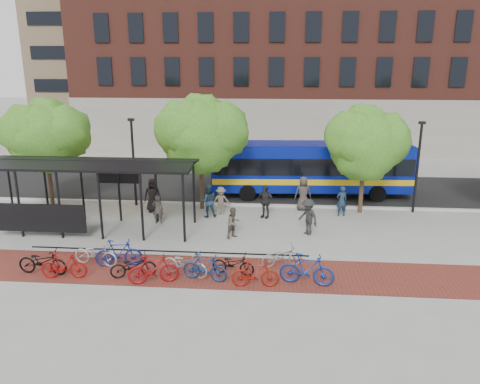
# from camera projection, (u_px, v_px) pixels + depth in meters

# --- Properties ---
(ground) EXTENTS (160.00, 160.00, 0.00)m
(ground) POSITION_uv_depth(u_px,v_px,m) (250.00, 230.00, 23.72)
(ground) COLOR #9E9E99
(ground) RESTS_ON ground
(asphalt_street) EXTENTS (160.00, 8.00, 0.01)m
(asphalt_street) POSITION_uv_depth(u_px,v_px,m) (258.00, 188.00, 31.39)
(asphalt_street) COLOR black
(asphalt_street) RESTS_ON ground
(curb) EXTENTS (160.00, 0.25, 0.12)m
(curb) POSITION_uv_depth(u_px,v_px,m) (254.00, 205.00, 27.54)
(curb) COLOR #B7B7B2
(curb) RESTS_ON ground
(brick_strip) EXTENTS (24.00, 3.00, 0.01)m
(brick_strip) POSITION_uv_depth(u_px,v_px,m) (194.00, 271.00, 19.09)
(brick_strip) COLOR maroon
(brick_strip) RESTS_ON ground
(bike_rack_rail) EXTENTS (12.00, 0.05, 0.95)m
(bike_rack_rail) POSITION_uv_depth(u_px,v_px,m) (168.00, 261.00, 20.06)
(bike_rack_rail) COLOR black
(bike_rack_rail) RESTS_ON ground
(building_brick) EXTENTS (55.00, 14.00, 20.00)m
(building_brick) POSITION_uv_depth(u_px,v_px,m) (371.00, 41.00, 45.10)
(building_brick) COLOR brown
(building_brick) RESTS_ON ground
(building_tower) EXTENTS (22.00, 22.00, 30.00)m
(building_tower) POSITION_uv_depth(u_px,v_px,m) (144.00, 4.00, 59.21)
(building_tower) COLOR #7A664C
(building_tower) RESTS_ON ground
(bus_shelter) EXTENTS (10.60, 3.07, 3.60)m
(bus_shelter) POSITION_uv_depth(u_px,v_px,m) (86.00, 171.00, 23.09)
(bus_shelter) COLOR black
(bus_shelter) RESTS_ON ground
(tree_a) EXTENTS (4.90, 4.00, 6.18)m
(tree_a) POSITION_uv_depth(u_px,v_px,m) (47.00, 134.00, 26.71)
(tree_a) COLOR #382619
(tree_a) RESTS_ON ground
(tree_b) EXTENTS (5.15, 4.20, 6.47)m
(tree_b) POSITION_uv_depth(u_px,v_px,m) (202.00, 132.00, 25.94)
(tree_b) COLOR #382619
(tree_b) RESTS_ON ground
(tree_c) EXTENTS (4.66, 3.80, 5.92)m
(tree_c) POSITION_uv_depth(u_px,v_px,m) (366.00, 141.00, 25.34)
(tree_c) COLOR #382619
(tree_c) RESTS_ON ground
(lamp_post_left) EXTENTS (0.35, 0.20, 5.12)m
(lamp_post_left) POSITION_uv_depth(u_px,v_px,m) (133.00, 160.00, 26.97)
(lamp_post_left) COLOR black
(lamp_post_left) RESTS_ON ground
(lamp_post_right) EXTENTS (0.35, 0.20, 5.12)m
(lamp_post_right) POSITION_uv_depth(u_px,v_px,m) (418.00, 165.00, 25.70)
(lamp_post_right) COLOR black
(lamp_post_right) RESTS_ON ground
(bus) EXTENTS (12.44, 3.46, 3.32)m
(bus) POSITION_uv_depth(u_px,v_px,m) (311.00, 166.00, 29.24)
(bus) COLOR #07178E
(bus) RESTS_ON ground
(bike_0) EXTENTS (2.08, 0.83, 1.07)m
(bike_0) POSITION_uv_depth(u_px,v_px,m) (42.00, 262.00, 18.72)
(bike_0) COLOR black
(bike_0) RESTS_ON ground
(bike_1) EXTENTS (1.86, 0.66, 1.10)m
(bike_1) POSITION_uv_depth(u_px,v_px,m) (64.00, 265.00, 18.34)
(bike_1) COLOR #9A0F0E
(bike_1) RESTS_ON ground
(bike_2) EXTENTS (2.09, 1.07, 1.05)m
(bike_2) POSITION_uv_depth(u_px,v_px,m) (96.00, 253.00, 19.53)
(bike_2) COLOR #ABABAD
(bike_2) RESTS_ON ground
(bike_3) EXTENTS (2.01, 0.90, 1.17)m
(bike_3) POSITION_uv_depth(u_px,v_px,m) (119.00, 253.00, 19.43)
(bike_3) COLOR navy
(bike_3) RESTS_ON ground
(bike_4) EXTENTS (1.90, 1.13, 0.94)m
(bike_4) POSITION_uv_depth(u_px,v_px,m) (133.00, 266.00, 18.47)
(bike_4) COLOR black
(bike_4) RESTS_ON ground
(bike_5) EXTENTS (2.02, 1.04, 1.17)m
(bike_5) POSITION_uv_depth(u_px,v_px,m) (153.00, 269.00, 17.91)
(bike_5) COLOR maroon
(bike_5) RESTS_ON ground
(bike_6) EXTENTS (2.12, 1.29, 1.05)m
(bike_6) POSITION_uv_depth(u_px,v_px,m) (185.00, 263.00, 18.57)
(bike_6) COLOR gray
(bike_6) RESTS_ON ground
(bike_7) EXTENTS (1.90, 0.89, 1.10)m
(bike_7) POSITION_uv_depth(u_px,v_px,m) (205.00, 267.00, 18.15)
(bike_7) COLOR navy
(bike_7) RESTS_ON ground
(bike_8) EXTENTS (1.80, 0.88, 0.91)m
(bike_8) POSITION_uv_depth(u_px,v_px,m) (233.00, 264.00, 18.71)
(bike_8) COLOR black
(bike_8) RESTS_ON ground
(bike_9) EXTENTS (1.84, 0.61, 1.09)m
(bike_9) POSITION_uv_depth(u_px,v_px,m) (255.00, 274.00, 17.65)
(bike_9) COLOR maroon
(bike_9) RESTS_ON ground
(bike_10) EXTENTS (1.84, 1.08, 0.91)m
(bike_10) POSITION_uv_depth(u_px,v_px,m) (282.00, 256.00, 19.43)
(bike_10) COLOR gray
(bike_10) RESTS_ON ground
(bike_11) EXTENTS (2.18, 0.95, 1.26)m
(bike_11) POSITION_uv_depth(u_px,v_px,m) (307.00, 269.00, 17.80)
(bike_11) COLOR navy
(bike_11) RESTS_ON ground
(pedestrian_0) EXTENTS (1.10, 0.90, 1.93)m
(pedestrian_0) POSITION_uv_depth(u_px,v_px,m) (152.00, 195.00, 26.32)
(pedestrian_0) COLOR black
(pedestrian_0) RESTS_ON ground
(pedestrian_1) EXTENTS (0.59, 0.40, 1.57)m
(pedestrian_1) POSITION_uv_depth(u_px,v_px,m) (158.00, 209.00, 24.45)
(pedestrian_1) COLOR #403833
(pedestrian_1) RESTS_ON ground
(pedestrian_2) EXTENTS (1.03, 0.88, 1.83)m
(pedestrian_2) POSITION_uv_depth(u_px,v_px,m) (208.00, 201.00, 25.44)
(pedestrian_2) COLOR #20374B
(pedestrian_2) RESTS_ON ground
(pedestrian_3) EXTENTS (1.16, 0.88, 1.58)m
(pedestrian_3) POSITION_uv_depth(u_px,v_px,m) (221.00, 201.00, 25.86)
(pedestrian_3) COLOR #665B4B
(pedestrian_3) RESTS_ON ground
(pedestrian_4) EXTENTS (1.17, 0.89, 1.85)m
(pedestrian_4) POSITION_uv_depth(u_px,v_px,m) (265.00, 201.00, 25.30)
(pedestrian_4) COLOR #262626
(pedestrian_4) RESTS_ON ground
(pedestrian_6) EXTENTS (1.03, 0.74, 1.97)m
(pedestrian_6) POSITION_uv_depth(u_px,v_px,m) (303.00, 193.00, 26.56)
(pedestrian_6) COLOR #3D3530
(pedestrian_6) RESTS_ON ground
(pedestrian_7) EXTENTS (0.71, 0.56, 1.70)m
(pedestrian_7) POSITION_uv_depth(u_px,v_px,m) (342.00, 201.00, 25.59)
(pedestrian_7) COLOR #1B2A41
(pedestrian_7) RESTS_ON ground
(pedestrian_8) EXTENTS (0.93, 0.94, 1.53)m
(pedestrian_8) POSITION_uv_depth(u_px,v_px,m) (234.00, 223.00, 22.48)
(pedestrian_8) COLOR brown
(pedestrian_8) RESTS_ON ground
(pedestrian_9) EXTENTS (1.28, 1.32, 1.81)m
(pedestrian_9) POSITION_uv_depth(u_px,v_px,m) (308.00, 217.00, 22.88)
(pedestrian_9) COLOR #242424
(pedestrian_9) RESTS_ON ground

